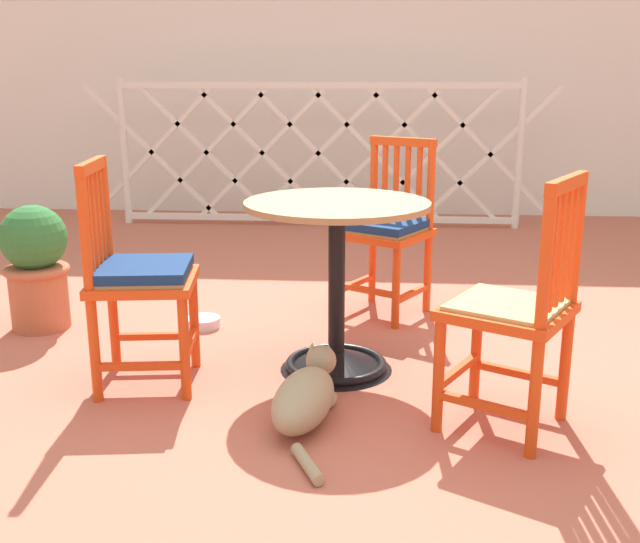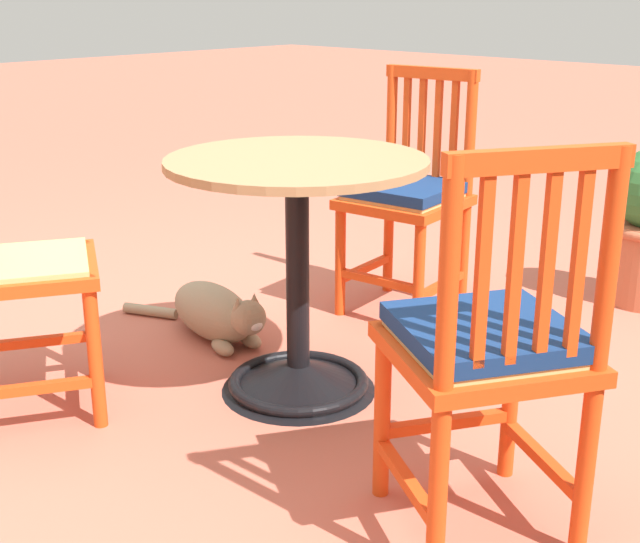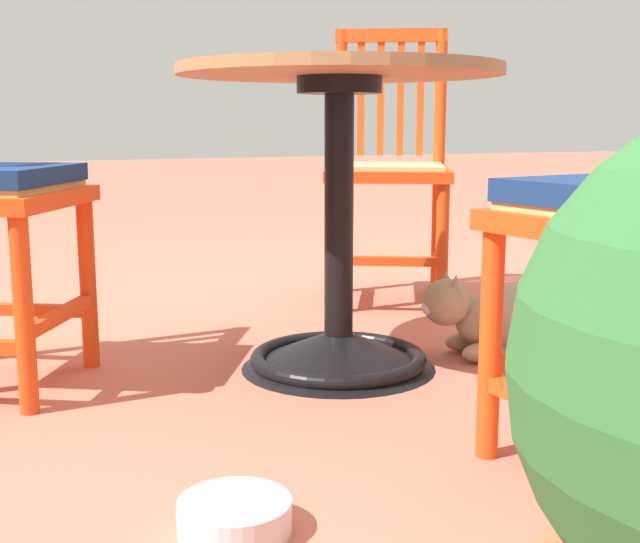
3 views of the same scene
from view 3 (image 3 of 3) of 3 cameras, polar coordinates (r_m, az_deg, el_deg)
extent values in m
plane|color=#BC604C|center=(2.23, 4.10, -5.42)|extent=(24.00, 24.00, 0.00)
cone|color=black|center=(2.06, 1.27, -5.29)|extent=(0.48, 0.48, 0.10)
torus|color=black|center=(2.06, 1.27, -5.96)|extent=(0.44, 0.44, 0.04)
cylinder|color=black|center=(1.99, 1.31, 3.68)|extent=(0.07, 0.07, 0.66)
cylinder|color=black|center=(1.98, 1.34, 12.69)|extent=(0.20, 0.20, 0.04)
cylinder|color=#9E754C|center=(1.99, 1.35, 13.62)|extent=(0.76, 0.76, 0.02)
cylinder|color=#D64214|center=(1.51, 11.63, -4.36)|extent=(0.04, 0.04, 0.45)
cylinder|color=#D64214|center=(1.75, 19.79, -2.72)|extent=(0.04, 0.04, 0.45)
cube|color=#D64214|center=(1.42, 16.25, -9.08)|extent=(0.34, 0.07, 0.03)
cube|color=#D64214|center=(1.64, 15.92, -5.36)|extent=(0.07, 0.34, 0.03)
cylinder|color=#D64214|center=(2.61, 8.37, 1.84)|extent=(0.04, 0.04, 0.45)
cylinder|color=#D64214|center=(2.61, 0.91, 1.96)|extent=(0.04, 0.04, 0.45)
cylinder|color=#D64214|center=(2.93, 8.15, 7.26)|extent=(0.04, 0.04, 0.91)
cylinder|color=#D64214|center=(2.93, 1.44, 7.36)|extent=(0.04, 0.04, 0.91)
cube|color=#D64214|center=(2.79, 8.15, 0.62)|extent=(0.31, 0.19, 0.03)
cube|color=#D64214|center=(2.79, 1.17, 0.73)|extent=(0.31, 0.19, 0.03)
cube|color=#D64214|center=(2.61, 4.62, 0.71)|extent=(0.19, 0.31, 0.03)
cube|color=#D64214|center=(2.75, 4.75, 6.68)|extent=(0.55, 0.55, 0.04)
cube|color=tan|center=(2.75, 4.76, 7.13)|extent=(0.48, 0.48, 0.02)
cube|color=#D64214|center=(2.92, 6.91, 11.70)|extent=(0.03, 0.03, 0.39)
cube|color=#D64214|center=(2.92, 5.54, 11.73)|extent=(0.03, 0.03, 0.39)
cube|color=#D64214|center=(2.92, 4.18, 11.75)|extent=(0.03, 0.03, 0.39)
cube|color=#D64214|center=(2.92, 2.82, 11.76)|extent=(0.03, 0.03, 0.39)
cube|color=#D64214|center=(2.93, 4.93, 15.84)|extent=(0.22, 0.35, 0.04)
cylinder|color=#D64214|center=(2.11, -15.65, -0.40)|extent=(0.04, 0.04, 0.45)
cylinder|color=#D64214|center=(1.80, -19.68, -2.36)|extent=(0.04, 0.04, 0.45)
cube|color=#D64214|center=(2.19, -19.67, -2.48)|extent=(0.20, 0.31, 0.03)
cube|color=#D64214|center=(1.97, -17.42, -2.88)|extent=(0.31, 0.20, 0.03)
ellipsoid|color=#9E896B|center=(2.25, 14.51, -3.10)|extent=(0.28, 0.47, 0.19)
ellipsoid|color=silver|center=(2.20, 12.20, -3.53)|extent=(0.18, 0.20, 0.14)
sphere|color=#9E896B|center=(2.13, 8.63, -2.10)|extent=(0.12, 0.12, 0.12)
ellipsoid|color=silver|center=(2.11, 7.57, -2.48)|extent=(0.06, 0.05, 0.04)
cone|color=#9E896B|center=(2.09, 9.31, -0.82)|extent=(0.04, 0.04, 0.04)
cone|color=#9E896B|center=(2.15, 8.64, -0.50)|extent=(0.04, 0.04, 0.04)
ellipsoid|color=#9E896B|center=(2.14, 11.22, -5.46)|extent=(0.08, 0.13, 0.05)
ellipsoid|color=#9E896B|center=(2.24, 10.03, -4.74)|extent=(0.08, 0.13, 0.05)
cylinder|color=#9E896B|center=(2.50, 19.64, -3.74)|extent=(0.13, 0.22, 0.04)
cylinder|color=silver|center=(1.28, -5.87, -16.36)|extent=(0.17, 0.17, 0.05)
camera|label=1|loc=(4.34, 40.32, 16.16)|focal=41.70mm
camera|label=2|loc=(3.63, -39.61, 17.31)|focal=47.80mm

